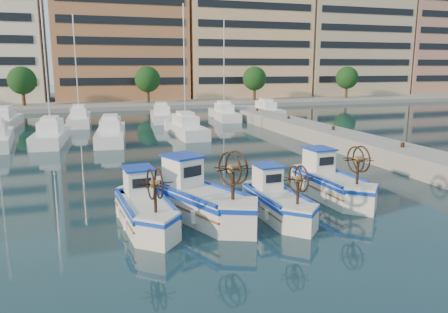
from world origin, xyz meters
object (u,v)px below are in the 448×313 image
at_px(fishing_boat_a, 145,207).
at_px(fishing_boat_b, 199,197).
at_px(fishing_boat_c, 277,199).
at_px(fishing_boat_d, 330,181).

xyz_separation_m(fishing_boat_a, fishing_boat_b, (2.26, 0.23, 0.12)).
distance_m(fishing_boat_a, fishing_boat_c, 5.43).
bearing_deg(fishing_boat_b, fishing_boat_d, -15.28).
height_order(fishing_boat_a, fishing_boat_b, fishing_boat_b).
bearing_deg(fishing_boat_d, fishing_boat_c, -158.75).
relative_size(fishing_boat_b, fishing_boat_d, 1.12).
xyz_separation_m(fishing_boat_a, fishing_boat_d, (8.90, 1.02, 0.04)).
bearing_deg(fishing_boat_a, fishing_boat_d, 1.68).
xyz_separation_m(fishing_boat_b, fishing_boat_c, (3.13, -0.82, -0.16)).
bearing_deg(fishing_boat_c, fishing_boat_d, 22.92).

